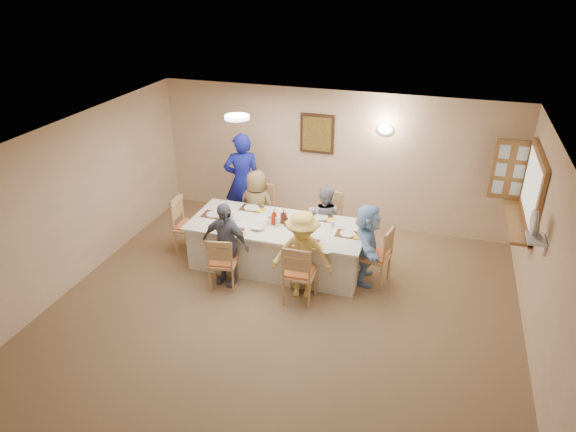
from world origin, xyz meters
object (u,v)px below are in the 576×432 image
(dining_table, at_px, (278,245))
(diner_back_right, at_px, (324,220))
(chair_back_left, at_px, (260,213))
(diner_front_right, at_px, (302,255))
(chair_front_right, at_px, (300,272))
(chair_left_end, at_px, (190,225))
(diner_right_end, at_px, (367,244))
(desk_fan, at_px, (536,228))
(serving_hatch, at_px, (533,190))
(chair_right_end, at_px, (374,255))
(diner_back_left, at_px, (257,207))
(chair_front_left, at_px, (223,261))
(caregiver, at_px, (243,181))
(chair_back_right, at_px, (326,222))
(diner_front_left, at_px, (225,244))

(dining_table, height_order, diner_back_right, diner_back_right)
(chair_back_left, height_order, diner_front_right, diner_front_right)
(chair_front_right, distance_m, chair_left_end, 2.29)
(diner_back_right, height_order, diner_right_end, diner_right_end)
(desk_fan, bearing_deg, diner_front_right, -178.00)
(serving_hatch, distance_m, chair_right_end, 2.46)
(chair_left_end, bearing_deg, diner_back_left, -58.66)
(chair_front_left, distance_m, diner_back_left, 1.50)
(diner_right_end, height_order, caregiver, caregiver)
(chair_front_left, bearing_deg, chair_back_right, -138.00)
(diner_back_left, bearing_deg, diner_front_right, 139.70)
(chair_left_end, height_order, diner_front_right, diner_front_right)
(chair_back_left, relative_size, chair_right_end, 1.03)
(dining_table, distance_m, diner_back_right, 0.93)
(serving_hatch, distance_m, chair_front_left, 4.66)
(diner_back_right, bearing_deg, diner_back_left, 4.82)
(diner_back_left, bearing_deg, dining_table, 139.70)
(diner_back_left, bearing_deg, diner_back_right, -171.72)
(chair_front_right, bearing_deg, serving_hatch, -154.44)
(diner_back_right, bearing_deg, diner_front_left, 53.40)
(diner_right_end, xyz_separation_m, caregiver, (-2.47, 1.15, 0.26))
(chair_front_right, distance_m, chair_right_end, 1.24)
(chair_back_right, relative_size, caregiver, 0.55)
(chair_right_end, relative_size, caregiver, 0.53)
(chair_back_right, bearing_deg, dining_table, -119.92)
(serving_hatch, relative_size, diner_right_end, 1.16)
(chair_back_right, height_order, chair_front_right, chair_back_right)
(chair_right_end, xyz_separation_m, diner_front_left, (-2.15, -0.68, 0.20))
(dining_table, bearing_deg, diner_back_right, 48.58)
(diner_front_right, bearing_deg, diner_back_left, 122.46)
(chair_front_right, xyz_separation_m, diner_back_right, (0.00, 1.48, 0.12))
(diner_front_right, bearing_deg, chair_front_left, 176.75)
(serving_hatch, height_order, diner_back_left, serving_hatch)
(chair_front_left, xyz_separation_m, diner_back_left, (0.00, 1.48, 0.22))
(diner_right_end, bearing_deg, diner_front_right, 121.02)
(chair_back_right, distance_m, chair_right_end, 1.24)
(chair_back_left, height_order, chair_left_end, chair_left_end)
(chair_front_right, height_order, diner_back_right, diner_back_right)
(chair_front_left, xyz_separation_m, chair_front_right, (1.20, 0.00, 0.04))
(dining_table, height_order, chair_front_left, chair_front_left)
(chair_right_end, distance_m, caregiver, 2.87)
(dining_table, xyz_separation_m, diner_back_left, (-0.60, 0.68, 0.29))
(dining_table, relative_size, chair_back_left, 2.83)
(chair_back_right, relative_size, chair_front_left, 1.13)
(serving_hatch, bearing_deg, chair_back_right, 179.49)
(chair_front_right, bearing_deg, desk_fan, -177.36)
(chair_back_left, relative_size, caregiver, 0.54)
(chair_back_right, relative_size, chair_front_right, 1.03)
(diner_front_right, xyz_separation_m, caregiver, (-1.65, 1.83, 0.22))
(desk_fan, xyz_separation_m, diner_back_right, (-2.94, 1.26, -0.95))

